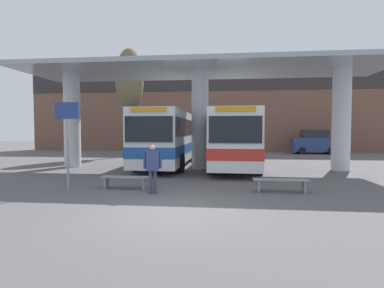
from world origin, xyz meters
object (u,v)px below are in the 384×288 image
waiting_bench_mid_platform (281,182)px  waiting_bench_near_pillar (125,179)px  poplar_tree_behind_left (130,81)px  transit_bus_left_bay (169,136)px  transit_bus_center_bay (234,137)px  parked_car_street (314,142)px  info_sign_platform (67,128)px  pedestrian_waiting (153,164)px

waiting_bench_mid_platform → waiting_bench_near_pillar: bearing=180.0°
waiting_bench_mid_platform → poplar_tree_behind_left: (-10.04, 13.86, 6.05)m
transit_bus_left_bay → transit_bus_center_bay: 4.03m
transit_bus_center_bay → poplar_tree_behind_left: poplar_tree_behind_left is taller
transit_bus_center_bay → poplar_tree_behind_left: 11.70m
waiting_bench_near_pillar → parked_car_street: parked_car_street is taller
waiting_bench_near_pillar → waiting_bench_mid_platform: (5.72, 0.00, 0.00)m
parked_car_street → poplar_tree_behind_left: bearing=-163.6°
transit_bus_center_bay → transit_bus_left_bay: bearing=-2.5°
info_sign_platform → poplar_tree_behind_left: 15.20m
info_sign_platform → poplar_tree_behind_left: size_ratio=0.35×
poplar_tree_behind_left → waiting_bench_mid_platform: bearing=-54.1°
transit_bus_left_bay → transit_bus_center_bay: size_ratio=0.96×
waiting_bench_mid_platform → info_sign_platform: bearing=-175.7°
transit_bus_center_bay → poplar_tree_behind_left: (-8.59, 6.49, 4.58)m
info_sign_platform → parked_car_street: size_ratio=0.77×
waiting_bench_near_pillar → waiting_bench_mid_platform: size_ratio=0.94×
transit_bus_center_bay → poplar_tree_behind_left: bearing=-35.9°
info_sign_platform → parked_car_street: 23.69m
transit_bus_center_bay → poplar_tree_behind_left: size_ratio=1.17×
transit_bus_left_bay → waiting_bench_near_pillar: transit_bus_left_bay is taller
waiting_bench_near_pillar → pedestrian_waiting: size_ratio=1.09×
waiting_bench_mid_platform → poplar_tree_behind_left: size_ratio=0.22×
waiting_bench_near_pillar → parked_car_street: (12.10, 18.45, 0.73)m
transit_bus_left_bay → transit_bus_center_bay: bearing=176.3°
transit_bus_left_bay → parked_car_street: bearing=-137.6°
transit_bus_left_bay → waiting_bench_near_pillar: (-0.24, -7.63, -1.48)m
transit_bus_left_bay → waiting_bench_near_pillar: size_ratio=5.50×
transit_bus_center_bay → parked_car_street: bearing=-124.1°
waiting_bench_mid_platform → pedestrian_waiting: pedestrian_waiting is taller
transit_bus_left_bay → info_sign_platform: 8.51m
transit_bus_left_bay → poplar_tree_behind_left: size_ratio=1.12×
info_sign_platform → parked_car_street: info_sign_platform is taller
parked_car_street → info_sign_platform: bearing=-125.6°
waiting_bench_near_pillar → pedestrian_waiting: 1.64m
poplar_tree_behind_left → waiting_bench_near_pillar: bearing=-72.7°
transit_bus_left_bay → poplar_tree_behind_left: poplar_tree_behind_left is taller
waiting_bench_near_pillar → transit_bus_center_bay: bearing=59.9°
info_sign_platform → pedestrian_waiting: (3.20, -0.22, -1.24)m
info_sign_platform → transit_bus_left_bay: bearing=75.1°
pedestrian_waiting → parked_car_street: (10.85, 19.26, 0.04)m
waiting_bench_near_pillar → pedestrian_waiting: (1.25, -0.80, 0.69)m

